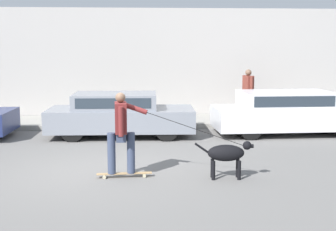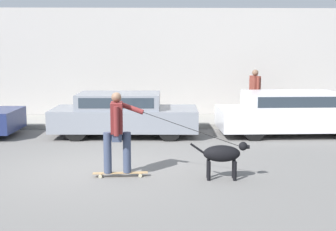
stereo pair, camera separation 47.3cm
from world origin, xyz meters
The scene contains 8 objects.
ground_plane centered at (0.00, 0.00, 0.00)m, with size 36.00×36.00×0.00m, color slate.
back_wall centered at (0.00, 7.09, 1.93)m, with size 32.00×0.30×3.87m.
sidewalk_curb centered at (0.00, 5.84, 0.07)m, with size 30.00×2.17×0.15m.
parked_car_1 centered at (0.12, 3.71, 0.62)m, with size 4.16×1.84×1.23m.
parked_car_2 centered at (5.05, 3.71, 0.63)m, with size 4.54×1.82×1.26m.
dog centered at (2.34, -0.79, 0.49)m, with size 1.14×0.35×0.74m.
skateboarder centered at (0.31, -0.57, 0.95)m, with size 2.93×0.65×1.68m.
pedestrian_with_bag centered at (4.33, 5.84, 1.05)m, with size 0.30×0.75×1.64m.
Camera 2 is at (1.07, -9.56, 2.56)m, focal length 50.00 mm.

